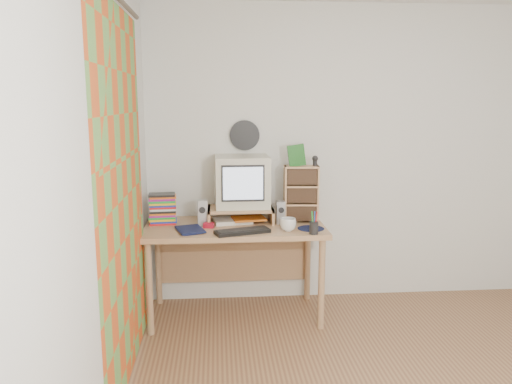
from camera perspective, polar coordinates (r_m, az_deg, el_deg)
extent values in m
plane|color=silver|center=(4.36, 11.02, 4.10)|extent=(3.50, 0.00, 3.50)
plane|color=silver|center=(2.54, -17.85, -0.66)|extent=(0.00, 3.50, 3.50)
plane|color=#C84D1C|center=(3.01, -14.93, -0.77)|extent=(0.00, 2.20, 2.20)
cylinder|color=black|center=(4.17, -1.32, 6.49)|extent=(0.25, 0.02, 0.25)
cube|color=tan|center=(3.93, -2.45, -4.10)|extent=(1.40, 0.70, 0.04)
cube|color=tan|center=(4.35, -2.57, -7.55)|extent=(1.33, 0.02, 0.41)
cylinder|color=tan|center=(3.80, -12.10, -10.79)|extent=(0.05, 0.05, 0.71)
cylinder|color=tan|center=(3.85, 7.49, -10.39)|extent=(0.05, 0.05, 0.71)
cylinder|color=tan|center=(4.34, -11.10, -8.03)|extent=(0.05, 0.05, 0.71)
cylinder|color=tan|center=(4.38, 5.92, -7.72)|extent=(0.05, 0.05, 0.71)
cube|color=tan|center=(4.01, -5.37, -2.68)|extent=(0.02, 0.30, 0.12)
cube|color=tan|center=(4.03, 1.76, -2.57)|extent=(0.02, 0.30, 0.12)
cube|color=tan|center=(4.00, -1.80, -1.93)|extent=(0.52, 0.30, 0.02)
cube|color=beige|center=(4.01, -1.62, 1.21)|extent=(0.44, 0.44, 0.41)
cube|color=#9F9FA3|center=(3.93, -6.15, -2.37)|extent=(0.08, 0.08, 0.20)
cube|color=#9F9FA3|center=(3.96, 2.83, -2.35)|extent=(0.07, 0.07, 0.18)
cube|color=black|center=(3.69, -1.57, -4.53)|extent=(0.43, 0.25, 0.03)
cube|color=tan|center=(4.02, 5.20, -0.22)|extent=(0.28, 0.17, 0.45)
imported|color=silver|center=(3.76, 3.68, -3.73)|extent=(0.15, 0.15, 0.10)
imported|color=#0E1436|center=(3.76, -8.92, -4.24)|extent=(0.27, 0.23, 0.05)
cylinder|color=#101735|center=(3.84, 6.28, -4.16)|extent=(0.22, 0.22, 0.00)
cube|color=#AA1228|center=(3.86, -5.43, -3.82)|extent=(0.09, 0.07, 0.04)
cube|color=#19581A|center=(3.95, 4.65, 4.19)|extent=(0.13, 0.03, 0.17)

